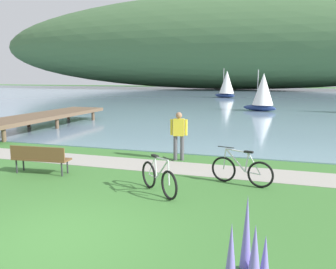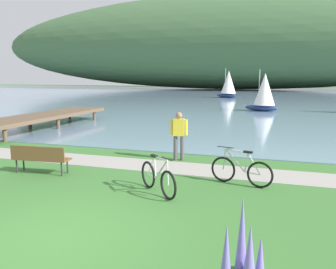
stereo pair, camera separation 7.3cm
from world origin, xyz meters
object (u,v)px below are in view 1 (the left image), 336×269
Objects in this scene: bicycle_beside_path at (159,178)px; person_at_shoreline at (179,133)px; sailboat_toward_hillside at (263,92)px; bicycle_leaning_near_bench at (241,170)px; park_bench_near_camera at (40,157)px; sailboat_nearest_to_shore at (227,84)px.

bicycle_beside_path is 0.80× the size of person_at_shoreline.
sailboat_toward_hillside reaches higher than person_at_shoreline.
bicycle_leaning_near_bench and bicycle_beside_path have the same top height.
sailboat_nearest_to_shore is (-0.02, 39.54, 1.40)m from park_bench_near_camera.
park_bench_near_camera is 0.46× the size of sailboat_nearest_to_shore.
person_at_shoreline is at bearing -84.45° from sailboat_nearest_to_shore.
bicycle_leaning_near_bench is 39.24m from sailboat_nearest_to_shore.
sailboat_toward_hillside is at bearing 86.06° from bicycle_beside_path.
sailboat_nearest_to_shore is (-5.96, 38.76, 1.53)m from bicycle_leaning_near_bench.
sailboat_toward_hillside is at bearing 83.85° from person_at_shoreline.
bicycle_leaning_near_bench is at bearing 7.51° from park_bench_near_camera.
bicycle_leaning_near_bench is at bearing -81.26° from sailboat_nearest_to_shore.
person_at_shoreline is at bearing 137.62° from bicycle_leaning_near_bench.
person_at_shoreline is (-0.48, 3.57, 0.58)m from bicycle_beside_path.
park_bench_near_camera is 1.34× the size of bicycle_beside_path.
bicycle_beside_path is 0.34× the size of sailboat_nearest_to_shore.
bicycle_beside_path is 3.65m from person_at_shoreline.
person_at_shoreline reaches higher than bicycle_beside_path.
park_bench_near_camera is 1.06× the size of bicycle_leaning_near_bench.
park_bench_near_camera is at bearing -172.49° from bicycle_leaning_near_bench.
person_at_shoreline is 0.49× the size of sailboat_toward_hillside.
person_at_shoreline is at bearing 97.67° from bicycle_beside_path.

